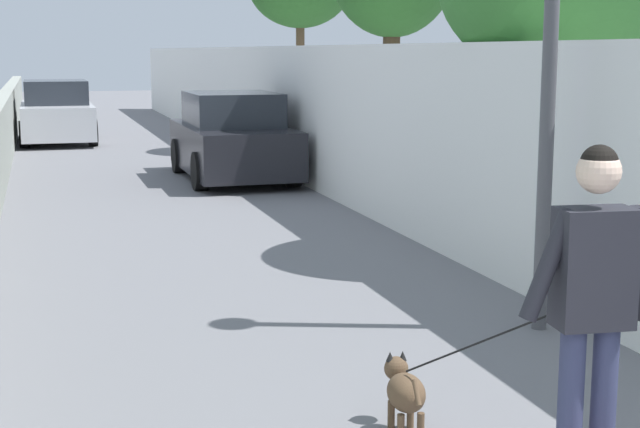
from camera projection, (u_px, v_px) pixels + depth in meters
name	position (u px, v px, depth m)	size (l,w,h in m)	color
ground_plane	(159.00, 189.00, 15.60)	(80.00, 80.00, 0.00)	slate
fence_right	(344.00, 124.00, 14.23)	(48.00, 0.30, 2.35)	white
person_skateboarder	(593.00, 288.00, 4.67)	(0.26, 0.72, 1.73)	#333859
dog	(405.00, 390.00, 5.59)	(1.28, 0.73, 1.06)	brown
car_near	(233.00, 139.00, 16.68)	(3.85, 1.80, 1.54)	black
car_far	(57.00, 114.00, 23.50)	(4.05, 1.80, 1.54)	silver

